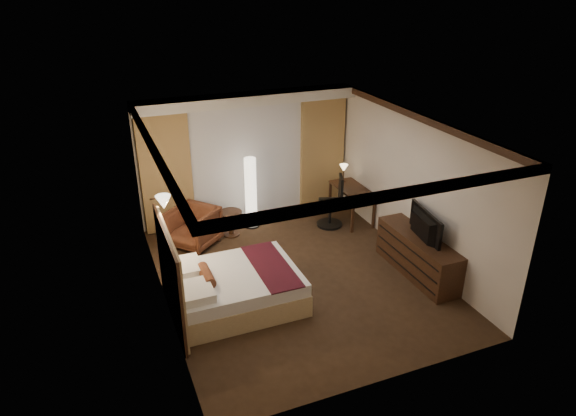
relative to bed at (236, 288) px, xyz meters
name	(u,v)px	position (x,y,z in m)	size (l,w,h in m)	color
floor	(297,276)	(1.21, 0.39, -0.29)	(4.50, 5.50, 0.01)	#312013
ceiling	(298,127)	(1.21, 0.39, 2.41)	(4.50, 5.50, 0.01)	white
back_wall	(246,156)	(1.21, 3.14, 1.06)	(4.50, 0.02, 2.70)	beige
left_wall	(159,230)	(-1.04, 0.39, 1.06)	(0.02, 5.50, 2.70)	beige
right_wall	(412,187)	(3.46, 0.39, 1.06)	(0.02, 5.50, 2.70)	beige
crown_molding	(298,130)	(1.21, 0.39, 2.35)	(4.50, 5.50, 0.12)	black
soffit	(248,99)	(1.21, 2.89, 2.31)	(4.50, 0.50, 0.20)	white
curtain_sheer	(247,162)	(1.21, 3.06, 0.96)	(2.48, 0.04, 2.45)	silver
curtain_left_drape	(166,173)	(-0.49, 3.00, 0.96)	(1.00, 0.14, 2.45)	tan
curtain_right_drape	(322,153)	(2.91, 3.00, 0.96)	(1.00, 0.14, 2.45)	tan
wall_sconce	(163,202)	(-0.88, 0.77, 1.33)	(0.24, 0.24, 0.24)	white
bed	(236,288)	(0.00, 0.00, 0.00)	(1.97, 1.54, 0.58)	white
headboard	(171,276)	(-0.99, 0.00, 0.46)	(0.12, 1.84, 1.50)	tan
armchair	(193,225)	(-0.20, 2.20, 0.13)	(0.82, 0.77, 0.85)	#512A18
side_table	(231,223)	(0.59, 2.33, -0.03)	(0.47, 0.47, 0.51)	black
floor_lamp	(251,193)	(1.10, 2.55, 0.47)	(0.32, 0.32, 1.52)	white
desk	(351,204)	(3.16, 2.02, 0.09)	(0.55, 1.12, 0.75)	black
desk_lamp	(343,174)	(3.16, 2.43, 0.63)	(0.18, 0.18, 0.34)	#FFD899
office_chair	(330,201)	(2.63, 1.97, 0.27)	(0.53, 0.53, 1.11)	black
dresser	(418,255)	(3.21, -0.30, 0.08)	(0.50, 1.88, 0.73)	black
television	(420,221)	(3.18, -0.30, 0.75)	(1.06, 0.61, 0.14)	black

